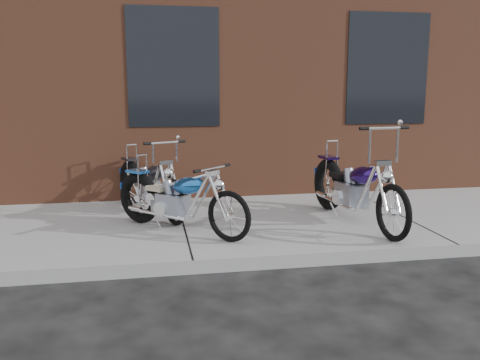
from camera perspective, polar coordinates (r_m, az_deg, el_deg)
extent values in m
plane|color=black|center=(5.34, -5.26, -10.52)|extent=(120.00, 120.00, 0.00)
cube|color=#A1A09E|center=(6.73, -6.40, -5.42)|extent=(22.00, 3.00, 0.15)
torus|color=black|center=(7.30, 10.42, -0.70)|extent=(0.23, 0.75, 0.74)
torus|color=black|center=(5.96, 17.63, -3.86)|extent=(0.15, 0.67, 0.67)
cube|color=gray|center=(6.74, 13.01, -1.80)|extent=(0.34, 0.44, 0.31)
ellipsoid|color=#29125F|center=(6.44, 14.40, 0.29)|extent=(0.33, 0.60, 0.32)
cube|color=black|center=(6.93, 11.97, 0.30)|extent=(0.28, 0.32, 0.06)
cylinder|color=white|center=(6.00, 17.07, -1.08)|extent=(0.08, 0.30, 0.56)
cylinder|color=white|center=(6.02, 16.72, 5.54)|extent=(0.57, 0.10, 0.03)
cylinder|color=white|center=(7.16, 10.83, 2.26)|extent=(0.03, 0.03, 0.49)
cylinder|color=white|center=(7.02, 12.91, -2.44)|extent=(0.16, 0.93, 0.05)
torus|color=black|center=(6.63, -10.41, -2.15)|extent=(0.56, 0.56, 0.66)
torus|color=black|center=(5.72, -0.13, -4.30)|extent=(0.47, 0.47, 0.60)
cube|color=gray|center=(6.24, -6.59, -2.92)|extent=(0.44, 0.44, 0.28)
ellipsoid|color=blue|center=(6.02, -4.81, -0.78)|extent=(0.53, 0.53, 0.28)
cube|color=#BAA98B|center=(6.36, -8.25, -1.01)|extent=(0.34, 0.34, 0.06)
cylinder|color=white|center=(5.73, -1.08, -1.79)|extent=(0.21, 0.22, 0.50)
cylinder|color=white|center=(5.75, -2.02, 1.25)|extent=(0.38, 0.38, 0.03)
cylinder|color=white|center=(6.52, -10.06, 0.78)|extent=(0.03, 0.03, 0.44)
cylinder|color=white|center=(6.48, -7.27, -3.53)|extent=(0.62, 0.62, 0.04)
torus|color=black|center=(7.73, -11.77, -0.40)|extent=(0.39, 0.67, 0.67)
torus|color=black|center=(6.43, -6.84, -2.71)|extent=(0.30, 0.58, 0.61)
cube|color=gray|center=(7.20, -9.98, -1.21)|extent=(0.39, 0.45, 0.28)
ellipsoid|color=#28272E|center=(6.91, -9.17, 0.62)|extent=(0.43, 0.57, 0.29)
cube|color=black|center=(7.38, -10.78, 0.52)|extent=(0.31, 0.33, 0.06)
cylinder|color=white|center=(6.49, -7.35, -0.41)|extent=(0.14, 0.26, 0.50)
cylinder|color=white|center=(6.52, -7.91, 4.12)|extent=(0.48, 0.23, 0.03)
cylinder|color=white|center=(7.61, -11.65, 2.13)|extent=(0.03, 0.03, 0.45)
cylinder|color=white|center=(7.45, -9.80, -1.77)|extent=(0.38, 0.79, 0.04)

